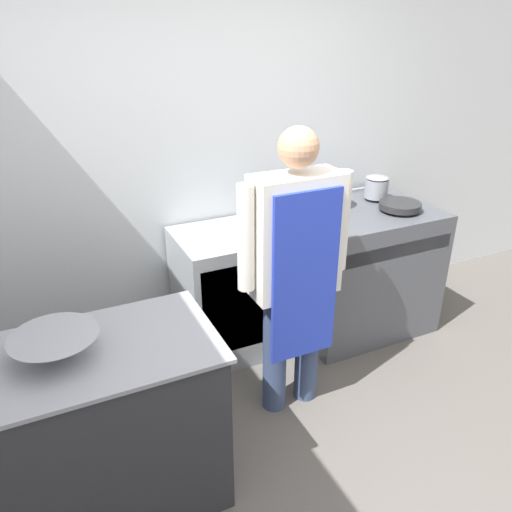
{
  "coord_description": "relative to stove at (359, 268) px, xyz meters",
  "views": [
    {
      "loc": [
        -1.07,
        -1.35,
        2.14
      ],
      "look_at": [
        0.04,
        0.98,
        0.93
      ],
      "focal_mm": 35.0,
      "sensor_mm": 36.0,
      "label": 1
    }
  ],
  "objects": [
    {
      "name": "stock_pot",
      "position": [
        -0.22,
        0.14,
        0.6
      ],
      "size": [
        0.25,
        0.25,
        0.22
      ],
      "color": "gray",
      "rests_on": "stove"
    },
    {
      "name": "person_cook",
      "position": [
        -0.89,
        -0.58,
        0.5
      ],
      "size": [
        0.67,
        0.24,
        1.69
      ],
      "color": "#38476B",
      "rests_on": "ground_plane"
    },
    {
      "name": "fridge_unit",
      "position": [
        -1.06,
        0.12,
        -0.03
      ],
      "size": [
        0.57,
        0.6,
        0.88
      ],
      "color": "#93999E",
      "rests_on": "ground_plane"
    },
    {
      "name": "wall_back",
      "position": [
        -1.06,
        0.46,
        0.88
      ],
      "size": [
        8.0,
        0.05,
        2.7
      ],
      "color": "silver",
      "rests_on": "ground_plane"
    },
    {
      "name": "mixing_bowl",
      "position": [
        -2.15,
        -0.8,
        0.46
      ],
      "size": [
        0.36,
        0.36,
        0.1
      ],
      "color": "gray",
      "rests_on": "prep_counter"
    },
    {
      "name": "ground_plane",
      "position": [
        -1.06,
        -1.34,
        -0.47
      ],
      "size": [
        14.0,
        14.0,
        0.0
      ],
      "primitive_type": "plane",
      "color": "#5B5651"
    },
    {
      "name": "prep_counter",
      "position": [
        -2.05,
        -0.82,
        -0.03
      ],
      "size": [
        1.14,
        0.64,
        0.88
      ],
      "color": "#2D2D33",
      "rests_on": "ground_plane"
    },
    {
      "name": "sauce_pot",
      "position": [
        0.2,
        0.14,
        0.57
      ],
      "size": [
        0.17,
        0.17,
        0.16
      ],
      "color": "gray",
      "rests_on": "stove"
    },
    {
      "name": "stove",
      "position": [
        0.0,
        0.0,
        0.0
      ],
      "size": [
        1.0,
        0.78,
        0.96
      ],
      "color": "#4C4F56",
      "rests_on": "ground_plane"
    },
    {
      "name": "saute_pan",
      "position": [
        0.2,
        -0.13,
        0.51
      ],
      "size": [
        0.29,
        0.29,
        0.04
      ],
      "color": "#262628",
      "rests_on": "stove"
    }
  ]
}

